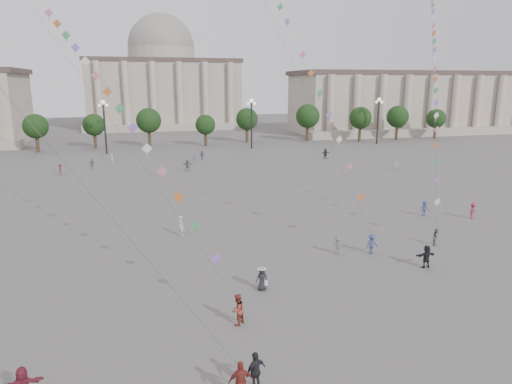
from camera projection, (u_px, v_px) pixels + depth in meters
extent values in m
plane|color=#504E4B|center=(284.00, 303.00, 29.30)|extent=(360.00, 360.00, 0.00)
cube|color=#AAA08F|center=(428.00, 103.00, 135.03)|extent=(80.00, 22.00, 16.00)
cube|color=#473B34|center=(430.00, 73.00, 133.03)|extent=(81.60, 22.44, 1.20)
cube|color=#AAA08F|center=(454.00, 131.00, 124.40)|extent=(84.00, 4.00, 2.00)
cube|color=#AAA08F|center=(164.00, 95.00, 149.49)|extent=(46.00, 30.00, 20.00)
cube|color=#473B34|center=(162.00, 62.00, 147.03)|extent=(46.92, 30.60, 1.20)
cube|color=#AAA08F|center=(168.00, 127.00, 135.56)|extent=(48.30, 4.00, 2.00)
cylinder|color=#AAA08F|center=(162.00, 56.00, 146.59)|extent=(21.00, 21.00, 5.00)
sphere|color=gray|center=(161.00, 47.00, 146.01)|extent=(21.00, 21.00, 21.00)
cylinder|color=#34271A|center=(33.00, 142.00, 95.18)|extent=(0.70, 0.70, 3.52)
sphere|color=black|center=(31.00, 125.00, 94.32)|extent=(5.12, 5.12, 5.12)
cylinder|color=#34271A|center=(94.00, 141.00, 98.07)|extent=(0.70, 0.70, 3.52)
sphere|color=black|center=(93.00, 124.00, 97.21)|extent=(5.12, 5.12, 5.12)
cylinder|color=#34271A|center=(151.00, 139.00, 100.95)|extent=(0.70, 0.70, 3.52)
sphere|color=black|center=(150.00, 122.00, 100.10)|extent=(5.12, 5.12, 5.12)
cylinder|color=#34271A|center=(205.00, 138.00, 103.84)|extent=(0.70, 0.70, 3.52)
sphere|color=black|center=(204.00, 121.00, 102.99)|extent=(5.12, 5.12, 5.12)
cylinder|color=#34271A|center=(256.00, 136.00, 106.73)|extent=(0.70, 0.70, 3.52)
sphere|color=black|center=(256.00, 120.00, 105.88)|extent=(5.12, 5.12, 5.12)
cylinder|color=#34271A|center=(304.00, 135.00, 109.62)|extent=(0.70, 0.70, 3.52)
sphere|color=black|center=(304.00, 119.00, 108.77)|extent=(5.12, 5.12, 5.12)
cylinder|color=#34271A|center=(350.00, 133.00, 112.51)|extent=(0.70, 0.70, 3.52)
sphere|color=black|center=(351.00, 118.00, 111.65)|extent=(5.12, 5.12, 5.12)
cylinder|color=#34271A|center=(393.00, 132.00, 115.40)|extent=(0.70, 0.70, 3.52)
sphere|color=black|center=(394.00, 117.00, 114.54)|extent=(5.12, 5.12, 5.12)
cylinder|color=#34271A|center=(435.00, 131.00, 118.29)|extent=(0.70, 0.70, 3.52)
sphere|color=black|center=(436.00, 117.00, 117.43)|extent=(5.12, 5.12, 5.12)
cylinder|color=#262628|center=(105.00, 129.00, 90.50)|extent=(0.36, 0.36, 10.00)
sphere|color=#FFE5B2|center=(103.00, 102.00, 89.29)|extent=(0.90, 0.90, 0.90)
sphere|color=#FFE5B2|center=(99.00, 105.00, 89.26)|extent=(0.60, 0.60, 0.60)
sphere|color=#FFE5B2|center=(107.00, 105.00, 89.60)|extent=(0.60, 0.60, 0.60)
cylinder|color=#262628|center=(252.00, 125.00, 97.72)|extent=(0.36, 0.36, 10.00)
sphere|color=#FFE5B2|center=(251.00, 101.00, 96.51)|extent=(0.90, 0.90, 0.90)
sphere|color=#FFE5B2|center=(248.00, 104.00, 96.48)|extent=(0.60, 0.60, 0.60)
sphere|color=#FFE5B2|center=(255.00, 104.00, 96.82)|extent=(0.60, 0.60, 0.60)
cylinder|color=#262628|center=(378.00, 123.00, 104.94)|extent=(0.36, 0.36, 10.00)
sphere|color=#FFE5B2|center=(379.00, 100.00, 103.73)|extent=(0.90, 0.90, 0.90)
sphere|color=#FFE5B2|center=(376.00, 102.00, 103.70)|extent=(0.60, 0.60, 0.60)
sphere|color=#FFE5B2|center=(382.00, 102.00, 104.04)|extent=(0.60, 0.60, 0.60)
imported|color=#365A79|center=(202.00, 155.00, 84.21)|extent=(1.06, 0.71, 1.67)
imported|color=black|center=(426.00, 256.00, 34.81)|extent=(1.69, 0.60, 1.80)
imported|color=#B1B2AD|center=(195.00, 158.00, 81.86)|extent=(1.15, 1.39, 1.49)
imported|color=slate|center=(338.00, 246.00, 37.55)|extent=(1.09, 0.81, 1.51)
imported|color=white|center=(395.00, 165.00, 74.43)|extent=(1.54, 0.68, 1.61)
imported|color=maroon|center=(473.00, 211.00, 47.47)|extent=(1.25, 1.05, 1.68)
imported|color=black|center=(325.00, 153.00, 85.57)|extent=(1.85, 0.89, 1.92)
imported|color=silver|center=(112.00, 159.00, 80.08)|extent=(0.77, 0.78, 1.81)
imported|color=slate|center=(188.00, 165.00, 73.70)|extent=(1.80, 1.16, 1.85)
imported|color=silver|center=(181.00, 226.00, 42.17)|extent=(0.75, 0.83, 1.89)
imported|color=navy|center=(424.00, 208.00, 48.45)|extent=(1.15, 0.77, 1.66)
imported|color=slate|center=(92.00, 164.00, 74.94)|extent=(1.12, 0.67, 1.79)
imported|color=maroon|center=(61.00, 170.00, 70.03)|extent=(0.86, 1.24, 1.75)
imported|color=maroon|center=(241.00, 381.00, 20.12)|extent=(1.14, 0.51, 1.92)
imported|color=black|center=(256.00, 371.00, 20.84)|extent=(1.21, 0.93, 1.91)
imported|color=brown|center=(237.00, 310.00, 26.53)|extent=(1.16, 1.14, 1.88)
imported|color=navy|center=(372.00, 244.00, 37.63)|extent=(1.20, 0.84, 1.69)
imported|color=slate|center=(436.00, 237.00, 39.69)|extent=(0.91, 0.93, 1.51)
imported|color=black|center=(262.00, 279.00, 31.01)|extent=(0.85, 0.59, 1.66)
cone|color=white|center=(262.00, 268.00, 30.82)|extent=(0.52, 0.52, 0.14)
cylinder|color=white|center=(262.00, 269.00, 30.84)|extent=(0.60, 0.60, 0.02)
cube|color=white|center=(266.00, 283.00, 30.99)|extent=(0.22, 0.10, 0.35)
cylinder|color=#3F3F3F|center=(89.00, 191.00, 21.73)|extent=(0.02, 0.02, 21.65)
cylinder|color=#3F3F3F|center=(51.00, 33.00, 43.39)|extent=(0.02, 0.02, 66.00)
cube|color=#8C62C4|center=(216.00, 259.00, 27.43)|extent=(0.76, 0.25, 0.76)
cube|color=#43915D|center=(197.00, 226.00, 28.55)|extent=(0.76, 0.25, 0.76)
cube|color=#C3652E|center=(179.00, 197.00, 29.71)|extent=(0.76, 0.25, 0.76)
cube|color=#CA6B92|center=(162.00, 171.00, 30.87)|extent=(0.76, 0.25, 0.76)
cube|color=silver|center=(147.00, 148.00, 32.05)|extent=(0.76, 0.25, 0.76)
cube|color=#8C62C4|center=(133.00, 128.00, 33.24)|extent=(0.76, 0.25, 0.76)
cube|color=#43915D|center=(120.00, 109.00, 34.44)|extent=(0.76, 0.25, 0.76)
cube|color=#C3652E|center=(107.00, 91.00, 35.64)|extent=(0.76, 0.25, 0.76)
cube|color=#CA6B92|center=(96.00, 76.00, 36.85)|extent=(0.76, 0.25, 0.76)
cube|color=silver|center=(85.00, 61.00, 38.06)|extent=(0.76, 0.25, 0.76)
cube|color=#8C62C4|center=(75.00, 48.00, 39.28)|extent=(0.76, 0.25, 0.76)
cube|color=#43915D|center=(66.00, 35.00, 40.50)|extent=(0.76, 0.25, 0.76)
cube|color=#C3652E|center=(57.00, 24.00, 41.73)|extent=(0.76, 0.25, 0.76)
cube|color=#CA6B92|center=(49.00, 13.00, 42.96)|extent=(0.76, 0.25, 0.76)
cube|color=silver|center=(41.00, 3.00, 44.19)|extent=(0.76, 0.25, 0.76)
cube|color=#C3652E|center=(361.00, 197.00, 38.56)|extent=(0.76, 0.25, 0.76)
cube|color=#CA6B92|center=(350.00, 166.00, 39.77)|extent=(0.76, 0.25, 0.76)
cube|color=silver|center=(339.00, 139.00, 41.02)|extent=(0.76, 0.25, 0.76)
cube|color=#8C62C4|center=(329.00, 115.00, 42.29)|extent=(0.76, 0.25, 0.76)
cube|color=#43915D|center=(320.00, 93.00, 43.58)|extent=(0.76, 0.25, 0.76)
cube|color=#C3652E|center=(311.00, 73.00, 44.89)|extent=(0.76, 0.25, 0.76)
cube|color=#CA6B92|center=(303.00, 55.00, 46.21)|extent=(0.76, 0.25, 0.76)
cube|color=silver|center=(295.00, 37.00, 47.54)|extent=(0.76, 0.25, 0.76)
cube|color=#8C62C4|center=(287.00, 22.00, 48.87)|extent=(0.76, 0.25, 0.76)
cube|color=#43915D|center=(280.00, 7.00, 50.21)|extent=(0.76, 0.25, 0.76)
cylinder|color=#3F3F3F|center=(433.00, 52.00, 57.96)|extent=(0.02, 0.02, 57.62)
cube|color=silver|center=(437.00, 202.00, 40.71)|extent=(0.76, 0.25, 0.76)
cube|color=#8C62C4|center=(437.00, 181.00, 41.98)|extent=(0.76, 0.25, 0.76)
cube|color=#43915D|center=(437.00, 162.00, 43.29)|extent=(0.76, 0.25, 0.76)
cube|color=#C3652E|center=(437.00, 145.00, 44.61)|extent=(0.76, 0.25, 0.76)
cube|color=#CA6B92|center=(437.00, 130.00, 45.95)|extent=(0.76, 0.25, 0.76)
cube|color=silver|center=(436.00, 115.00, 47.29)|extent=(0.76, 0.25, 0.76)
cube|color=#8C62C4|center=(436.00, 102.00, 48.64)|extent=(0.76, 0.25, 0.76)
cube|color=#43915D|center=(436.00, 90.00, 50.00)|extent=(0.76, 0.25, 0.76)
cube|color=#C3652E|center=(435.00, 79.00, 51.36)|extent=(0.76, 0.25, 0.76)
cube|color=#CA6B92|center=(435.00, 69.00, 52.73)|extent=(0.76, 0.25, 0.76)
cube|color=silver|center=(435.00, 59.00, 54.10)|extent=(0.76, 0.25, 0.76)
cube|color=#8C62C4|center=(435.00, 50.00, 55.47)|extent=(0.76, 0.25, 0.76)
cube|color=#43915D|center=(434.00, 41.00, 56.85)|extent=(0.76, 0.25, 0.76)
cube|color=#C3652E|center=(434.00, 33.00, 58.23)|extent=(0.76, 0.25, 0.76)
cube|color=#CA6B92|center=(434.00, 25.00, 59.62)|extent=(0.76, 0.25, 0.76)
cube|color=silver|center=(433.00, 18.00, 61.01)|extent=(0.76, 0.25, 0.76)
cube|color=#8C62C4|center=(433.00, 11.00, 62.39)|extent=(0.76, 0.25, 0.76)
cube|color=#43915D|center=(433.00, 5.00, 63.79)|extent=(0.76, 0.25, 0.76)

